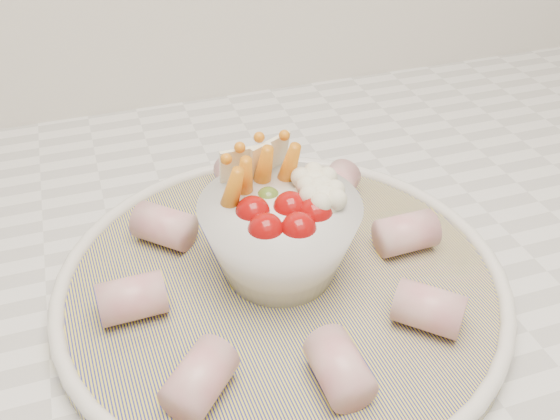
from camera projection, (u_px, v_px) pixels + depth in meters
name	position (u px, v px, depth m)	size (l,w,h in m)	color
serving_platter	(282.00, 282.00, 0.49)	(0.37, 0.37, 0.02)	navy
veggie_bowl	(280.00, 231.00, 0.48)	(0.12, 0.12, 0.10)	silver
cured_meat_rolls	(281.00, 263.00, 0.48)	(0.27, 0.28, 0.03)	#B65361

